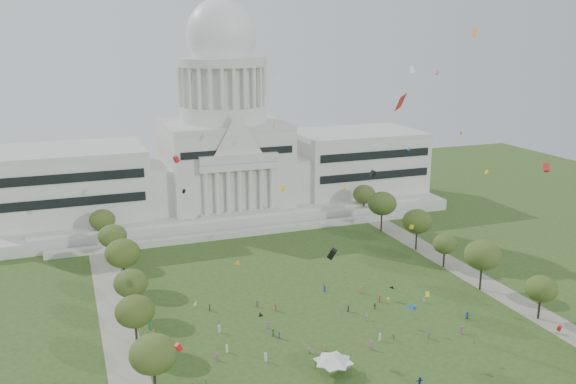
% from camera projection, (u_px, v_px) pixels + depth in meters
% --- Properties ---
extents(ground, '(400.00, 400.00, 0.00)m').
position_uv_depth(ground, '(361.00, 349.00, 131.03)').
color(ground, '#32491D').
rests_on(ground, ground).
extents(capitol, '(160.00, 64.50, 91.30)m').
position_uv_depth(capitol, '(225.00, 153.00, 228.56)').
color(capitol, beige).
rests_on(capitol, ground).
extents(path_left, '(8.00, 160.00, 0.04)m').
position_uv_depth(path_left, '(118.00, 324.00, 142.13)').
color(path_left, gray).
rests_on(path_left, ground).
extents(path_right, '(8.00, 160.00, 0.04)m').
position_uv_depth(path_right, '(463.00, 271.00, 174.40)').
color(path_right, gray).
rests_on(path_right, ground).
extents(row_tree_l_1, '(8.86, 8.86, 12.59)m').
position_uv_depth(row_tree_l_1, '(153.00, 354.00, 111.28)').
color(row_tree_l_1, black).
rests_on(row_tree_l_1, ground).
extents(row_tree_r_1, '(7.58, 7.58, 10.78)m').
position_uv_depth(row_tree_r_1, '(541.00, 289.00, 143.06)').
color(row_tree_r_1, black).
rests_on(row_tree_r_1, ground).
extents(row_tree_l_2, '(8.42, 8.42, 11.97)m').
position_uv_depth(row_tree_l_2, '(135.00, 311.00, 129.47)').
color(row_tree_l_2, black).
rests_on(row_tree_l_2, ground).
extents(row_tree_r_2, '(9.55, 9.55, 13.58)m').
position_uv_depth(row_tree_r_2, '(483.00, 255.00, 159.28)').
color(row_tree_r_2, black).
rests_on(row_tree_r_2, ground).
extents(row_tree_l_3, '(8.12, 8.12, 11.55)m').
position_uv_depth(row_tree_l_3, '(131.00, 283.00, 144.94)').
color(row_tree_l_3, black).
rests_on(row_tree_l_3, ground).
extents(row_tree_r_3, '(7.01, 7.01, 9.98)m').
position_uv_depth(row_tree_r_3, '(445.00, 244.00, 175.49)').
color(row_tree_r_3, black).
rests_on(row_tree_r_3, ground).
extents(row_tree_l_4, '(9.29, 9.29, 13.21)m').
position_uv_depth(row_tree_l_4, '(123.00, 253.00, 161.45)').
color(row_tree_l_4, black).
rests_on(row_tree_l_4, ground).
extents(row_tree_r_4, '(9.19, 9.19, 13.06)m').
position_uv_depth(row_tree_r_4, '(417.00, 221.00, 189.18)').
color(row_tree_r_4, black).
rests_on(row_tree_r_4, ground).
extents(row_tree_l_5, '(8.33, 8.33, 11.85)m').
position_uv_depth(row_tree_l_5, '(113.00, 236.00, 178.19)').
color(row_tree_l_5, black).
rests_on(row_tree_l_5, ground).
extents(row_tree_r_5, '(9.82, 9.82, 13.96)m').
position_uv_depth(row_tree_r_5, '(382.00, 204.00, 206.88)').
color(row_tree_r_5, black).
rests_on(row_tree_r_5, ground).
extents(row_tree_l_6, '(8.19, 8.19, 11.64)m').
position_uv_depth(row_tree_l_6, '(102.00, 220.00, 194.13)').
color(row_tree_l_6, black).
rests_on(row_tree_l_6, ground).
extents(row_tree_r_6, '(8.42, 8.42, 11.97)m').
position_uv_depth(row_tree_r_6, '(364.00, 194.00, 224.35)').
color(row_tree_r_6, black).
rests_on(row_tree_r_6, ground).
extents(event_tent, '(9.60, 9.60, 4.58)m').
position_uv_depth(event_tent, '(333.00, 357.00, 120.89)').
color(event_tent, '#4C4C4C').
rests_on(event_tent, ground).
extents(person_0, '(1.05, 0.92, 1.82)m').
position_uv_depth(person_0, '(467.00, 315.00, 144.74)').
color(person_0, navy).
rests_on(person_0, ground).
extents(person_2, '(0.88, 0.63, 1.65)m').
position_uv_depth(person_2, '(424.00, 300.00, 153.31)').
color(person_2, silver).
rests_on(person_2, ground).
extents(person_3, '(0.92, 1.12, 1.55)m').
position_uv_depth(person_3, '(393.00, 336.00, 134.87)').
color(person_3, '#33723F').
rests_on(person_3, ground).
extents(person_4, '(0.84, 1.19, 1.84)m').
position_uv_depth(person_4, '(366.00, 316.00, 144.18)').
color(person_4, silver).
rests_on(person_4, ground).
extents(person_5, '(1.51, 1.35, 1.57)m').
position_uv_depth(person_5, '(310.00, 350.00, 129.12)').
color(person_5, silver).
rests_on(person_5, ground).
extents(person_8, '(0.86, 0.58, 1.67)m').
position_uv_depth(person_8, '(273.00, 333.00, 136.42)').
color(person_8, '#33723F').
rests_on(person_8, ground).
extents(person_9, '(1.17, 1.06, 1.63)m').
position_uv_depth(person_9, '(429.00, 335.00, 135.23)').
color(person_9, '#4C4C51').
rests_on(person_9, ground).
extents(person_10, '(0.89, 1.13, 1.70)m').
position_uv_depth(person_10, '(375.00, 306.00, 149.70)').
color(person_10, '#4C4C51').
rests_on(person_10, ground).
extents(person_11, '(1.78, 0.77, 1.88)m').
position_uv_depth(person_11, '(420.00, 381.00, 117.03)').
color(person_11, navy).
rests_on(person_11, ground).
extents(distant_crowd, '(66.12, 37.72, 1.94)m').
position_uv_depth(distant_crowd, '(289.00, 326.00, 139.49)').
color(distant_crowd, '#33723F').
rests_on(distant_crowd, ground).
extents(kite_swarm, '(81.84, 96.33, 64.06)m').
position_uv_depth(kite_swarm, '(352.00, 195.00, 130.06)').
color(kite_swarm, '#E54C8C').
rests_on(kite_swarm, ground).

